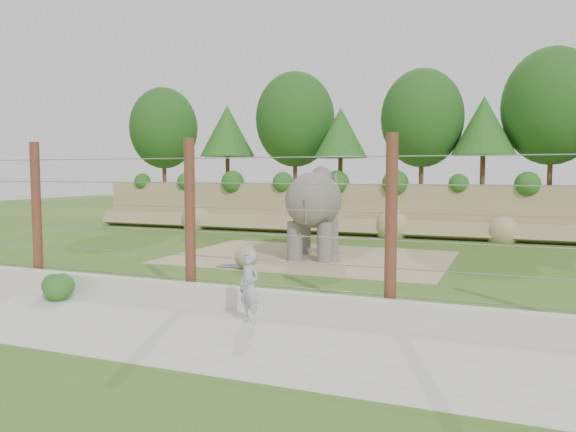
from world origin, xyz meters
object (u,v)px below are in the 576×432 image
at_px(zookeeper, 249,287).
at_px(stone_ball, 246,258).
at_px(barrier_fence, 190,219).
at_px(elephant, 314,213).

bearing_deg(zookeeper, stone_ball, 141.20).
bearing_deg(stone_ball, barrier_fence, -82.43).
bearing_deg(stone_ball, elephant, 69.44).
height_order(elephant, zookeeper, elephant).
distance_m(elephant, zookeeper, 9.19).
xyz_separation_m(elephant, zookeeper, (1.73, -8.98, -0.88)).
bearing_deg(stone_ball, zookeeper, -63.20).
bearing_deg(barrier_fence, stone_ball, 97.57).
bearing_deg(barrier_fence, zookeeper, -32.74).
bearing_deg(barrier_fence, elephant, 85.18).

